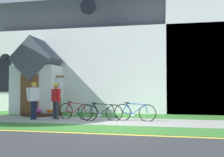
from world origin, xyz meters
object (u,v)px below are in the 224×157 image
roadside_conifer (193,28)px  bicycle_red (75,111)px  cyclist_in_green_jersey (34,98)px  church_sign (46,88)px  bicycle_green (135,112)px  cyclist_in_orange_jersey (56,99)px  bicycle_white (102,112)px

roadside_conifer → bicycle_red: bearing=-139.0°
cyclist_in_green_jersey → roadside_conifer: roadside_conifer is taller
church_sign → bicycle_green: bearing=-20.4°
bicycle_green → bicycle_red: bicycle_green is taller
church_sign → cyclist_in_orange_jersey: 2.39m
bicycle_green → bicycle_red: 2.68m
church_sign → cyclist_in_orange_jersey: (1.39, -1.90, -0.45)m
bicycle_green → roadside_conifer: size_ratio=0.22×
church_sign → bicycle_white: (3.55, -2.06, -1.00)m
bicycle_green → roadside_conifer: 7.57m
cyclist_in_green_jersey → roadside_conifer: 10.21m
cyclist_in_orange_jersey → roadside_conifer: (6.70, 5.14, 4.12)m
bicycle_white → roadside_conifer: (4.53, 5.30, 4.67)m
church_sign → cyclist_in_green_jersey: bearing=-77.7°
bicycle_white → cyclist_in_orange_jersey: bearing=175.7°
bicycle_white → bicycle_red: 1.30m
bicycle_green → cyclist_in_orange_jersey: bearing=-179.1°
church_sign → bicycle_white: church_sign is taller
church_sign → cyclist_in_orange_jersey: bearing=-53.9°
church_sign → bicycle_green: size_ratio=1.13×
bicycle_green → cyclist_in_green_jersey: 4.52m
church_sign → cyclist_in_green_jersey: (0.49, -2.24, -0.39)m
bicycle_green → cyclist_in_green_jersey: (-4.46, -0.39, 0.60)m
bicycle_red → cyclist_in_green_jersey: (-1.79, -0.43, 0.60)m
bicycle_green → cyclist_in_orange_jersey: size_ratio=1.14×
cyclist_in_green_jersey → cyclist_in_orange_jersey: bearing=20.4°
bicycle_red → cyclist_in_orange_jersey: cyclist_in_orange_jersey is taller
cyclist_in_orange_jersey → roadside_conifer: 9.39m
roadside_conifer → cyclist_in_green_jersey: bearing=-144.2°
cyclist_in_green_jersey → church_sign: bearing=102.3°
cyclist_in_orange_jersey → roadside_conifer: roadside_conifer is taller
church_sign → roadside_conifer: size_ratio=0.25×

